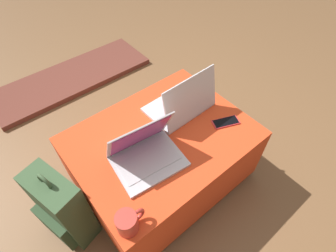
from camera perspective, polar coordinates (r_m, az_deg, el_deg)
The scene contains 8 objects.
ground_plane at distance 1.79m, azimuth -1.13°, elevation -11.13°, with size 14.00×14.00×0.00m, color brown.
ottoman at distance 1.60m, azimuth -1.25°, elevation -7.10°, with size 0.96×0.74×0.45m.
laptop_near at distance 1.29m, azimuth -4.94°, elevation -5.79°, with size 0.36×0.30×0.25m.
laptop_far at distance 1.51m, azimuth 3.09°, elevation 4.84°, with size 0.37×0.27×0.26m.
cell_phone at distance 1.51m, azimuth 12.45°, elevation 0.85°, with size 0.17×0.12×0.01m.
backpack at distance 1.53m, azimuth -22.06°, elevation -16.44°, with size 0.24×0.32×0.56m.
coffee_mug at distance 1.14m, azimuth -8.71°, elevation -20.00°, with size 0.13×0.09×0.10m.
fireplace_hearth at distance 2.61m, azimuth -20.09°, elevation 9.90°, with size 1.40×0.50×0.04m.
Camera 1 is at (-0.54, -0.71, 1.55)m, focal length 28.00 mm.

